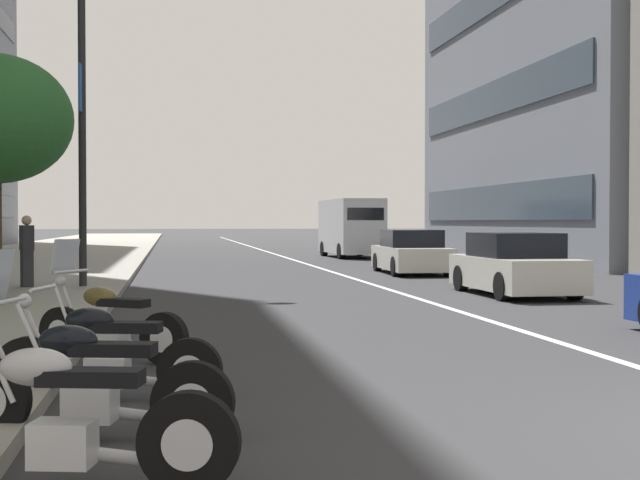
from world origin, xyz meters
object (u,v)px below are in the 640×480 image
at_px(pedestrian_on_plaza, 27,251).
at_px(motorcycle_by_sign_pole, 105,359).
at_px(motorcycle_far_end_row, 56,421).
at_px(street_lamp_with_banners, 99,91).
at_px(car_far_down_avenue, 411,253).
at_px(motorcycle_under_tarp, 85,385).
at_px(delivery_van_ahead, 351,227).
at_px(motorcycle_mid_row, 109,325).
at_px(car_mid_block_traffic, 514,266).

bearing_deg(pedestrian_on_plaza, motorcycle_by_sign_pole, -100.05).
relative_size(motorcycle_far_end_row, street_lamp_with_banners, 0.29).
bearing_deg(car_far_down_avenue, street_lamp_with_banners, 125.14).
xyz_separation_m(motorcycle_under_tarp, delivery_van_ahead, (33.46, -9.03, 1.01)).
relative_size(motorcycle_under_tarp, delivery_van_ahead, 0.40).
xyz_separation_m(car_far_down_avenue, delivery_van_ahead, (12.93, -0.69, 0.79)).
distance_m(motorcycle_under_tarp, motorcycle_by_sign_pole, 1.50).
bearing_deg(motorcycle_mid_row, car_mid_block_traffic, -102.57).
bearing_deg(pedestrian_on_plaza, car_far_down_avenue, 6.61).
relative_size(street_lamp_with_banners, pedestrian_on_plaza, 4.53).
distance_m(car_far_down_avenue, street_lamp_with_banners, 11.83).
distance_m(motorcycle_mid_row, street_lamp_with_banners, 11.52).
xyz_separation_m(motorcycle_far_end_row, street_lamp_with_banners, (15.83, 0.97, 4.36)).
height_order(motorcycle_by_sign_pole, street_lamp_with_banners, street_lamp_with_banners).
height_order(motorcycle_far_end_row, pedestrian_on_plaza, pedestrian_on_plaza).
distance_m(car_mid_block_traffic, car_far_down_avenue, 8.44).
xyz_separation_m(motorcycle_far_end_row, motorcycle_by_sign_pole, (2.72, -0.10, -0.03)).
bearing_deg(motorcycle_under_tarp, pedestrian_on_plaza, -65.52).
bearing_deg(street_lamp_with_banners, motorcycle_by_sign_pole, -175.32).
xyz_separation_m(motorcycle_by_sign_pole, car_far_down_avenue, (19.03, -8.29, 0.25)).
height_order(motorcycle_far_end_row, motorcycle_under_tarp, motorcycle_far_end_row).
relative_size(car_mid_block_traffic, car_far_down_avenue, 0.90).
relative_size(motorcycle_under_tarp, car_far_down_avenue, 0.47).
distance_m(car_far_down_avenue, delivery_van_ahead, 12.97).
distance_m(motorcycle_far_end_row, car_far_down_avenue, 23.32).
bearing_deg(car_mid_block_traffic, delivery_van_ahead, -1.37).
bearing_deg(motorcycle_mid_row, pedestrian_on_plaza, -42.40).
xyz_separation_m(motorcycle_far_end_row, motorcycle_mid_row, (5.22, 0.04, -0.00)).
distance_m(motorcycle_mid_row, car_far_down_avenue, 18.56).
height_order(motorcycle_under_tarp, motorcycle_mid_row, motorcycle_under_tarp).
bearing_deg(pedestrian_on_plaza, motorcycle_under_tarp, -101.40).
relative_size(motorcycle_far_end_row, car_far_down_avenue, 0.48).
distance_m(motorcycle_under_tarp, street_lamp_with_banners, 15.28).
height_order(motorcycle_by_sign_pole, car_mid_block_traffic, car_mid_block_traffic).
distance_m(motorcycle_far_end_row, car_mid_block_traffic, 15.78).
xyz_separation_m(street_lamp_with_banners, pedestrian_on_plaza, (-0.05, 1.66, -3.81)).
height_order(motorcycle_under_tarp, street_lamp_with_banners, street_lamp_with_banners).
xyz_separation_m(car_far_down_avenue, street_lamp_with_banners, (-5.92, 9.36, 4.15)).
bearing_deg(car_far_down_avenue, car_mid_block_traffic, -176.68).
height_order(motorcycle_under_tarp, car_far_down_avenue, motorcycle_under_tarp).
distance_m(motorcycle_far_end_row, pedestrian_on_plaza, 16.01).
xyz_separation_m(motorcycle_far_end_row, motorcycle_under_tarp, (1.22, -0.06, -0.00)).
xyz_separation_m(motorcycle_by_sign_pole, motorcycle_mid_row, (2.50, 0.14, 0.03)).
height_order(motorcycle_by_sign_pole, car_far_down_avenue, car_far_down_avenue).
bearing_deg(motorcycle_mid_row, street_lamp_with_banners, -51.15).
height_order(motorcycle_far_end_row, car_far_down_avenue, motorcycle_far_end_row).
bearing_deg(motorcycle_mid_row, car_far_down_avenue, -83.18).
bearing_deg(motorcycle_by_sign_pole, delivery_van_ahead, -92.51).
height_order(delivery_van_ahead, street_lamp_with_banners, street_lamp_with_banners).
relative_size(car_far_down_avenue, pedestrian_on_plaza, 2.75).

